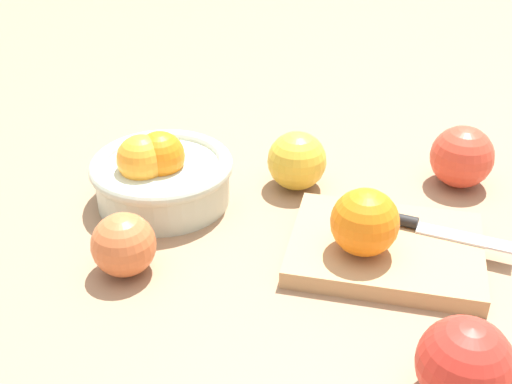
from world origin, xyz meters
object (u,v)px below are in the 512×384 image
Objects in this scene: apple_front_left at (124,245)px; apple_front_right at (465,364)px; bowl at (160,174)px; cutting_board at (385,249)px; apple_back_right at (462,157)px; apple_back_center at (297,161)px; orange_on_board at (365,222)px; knife at (427,227)px.

apple_front_right is at bearing -17.75° from apple_front_left.
bowl is at bearing 92.84° from apple_front_left.
cutting_board is 0.21m from apple_back_right.
apple_front_right reaches higher than cutting_board.
cutting_board is at bearing -12.50° from bowl.
cutting_board is at bearing -116.24° from apple_back_right.
apple_back_right and apple_front_right have the same top height.
bowl is 0.18m from apple_back_center.
orange_on_board reaches higher than apple_front_right.
apple_back_center is (-0.17, 0.10, 0.01)m from knife.
orange_on_board is 0.90× the size of apple_front_right.
bowl is 2.18× the size of apple_back_right.
bowl is at bearing 144.03° from apple_front_right.
bowl reaches higher than knife.
knife is at bearing -5.71° from bowl.
apple_back_center is (0.16, 0.07, -0.00)m from bowl.
orange_on_board is (-0.03, -0.02, 0.05)m from cutting_board.
orange_on_board is at bearing -143.00° from knife.
orange_on_board is at bearing 119.04° from apple_front_right.
apple_front_left is (-0.32, -0.11, 0.01)m from knife.
knife is at bearing 37.00° from orange_on_board.
orange_on_board is at bearing -119.48° from apple_back_right.
apple_back_right is (0.09, 0.18, 0.03)m from cutting_board.
apple_back_right is at bearing 13.13° from apple_back_center.
bowl reaches higher than apple_front_left.
apple_front_right is at bearing -35.97° from bowl.
apple_front_left is (-0.37, -0.27, -0.01)m from apple_back_right.
apple_back_center reaches higher than knife.
cutting_board is 0.06m from orange_on_board.
orange_on_board is 0.96× the size of apple_back_center.
orange_on_board reaches higher than apple_back_center.
apple_back_right is (0.05, 0.15, 0.02)m from knife.
apple_front_left is (0.01, -0.15, -0.00)m from bowl.
bowl is 0.33m from knife.
apple_back_right reaches higher than apple_back_center.
apple_front_right is at bearing -60.96° from orange_on_board.
bowl is at bearing 174.29° from knife.
cutting_board is 1.38× the size of knife.
apple_front_right reaches higher than knife.
knife is (0.04, 0.03, 0.02)m from cutting_board.
cutting_board is 2.58× the size of apple_front_right.
orange_on_board is (0.26, -0.09, 0.02)m from bowl.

